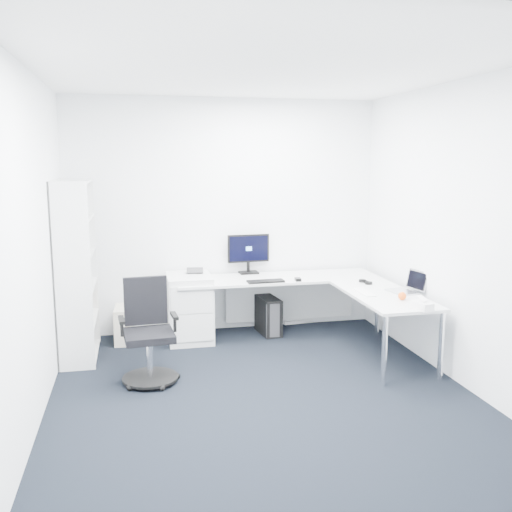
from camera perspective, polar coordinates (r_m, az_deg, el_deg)
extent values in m
plane|color=black|center=(5.00, 0.89, -14.03)|extent=(4.20, 4.20, 0.00)
plane|color=white|center=(4.63, 0.98, 18.22)|extent=(4.20, 4.20, 0.00)
cube|color=white|center=(6.68, -3.17, 3.98)|extent=(3.60, 0.02, 2.70)
cube|color=white|center=(2.66, 11.29, -4.90)|extent=(3.60, 0.02, 2.70)
cube|color=white|center=(4.57, -21.61, 0.67)|extent=(0.02, 4.20, 2.70)
cube|color=white|center=(5.33, 20.15, 1.95)|extent=(0.02, 4.20, 2.70)
cube|color=silver|center=(6.44, -6.66, -5.15)|extent=(0.48, 0.60, 0.74)
cube|color=black|center=(6.66, 1.24, -5.97)|extent=(0.25, 0.46, 0.43)
cube|color=beige|center=(6.54, -13.08, -6.69)|extent=(0.21, 0.43, 0.40)
cube|color=white|center=(7.13, 4.18, -6.55)|extent=(0.37, 0.10, 0.04)
cube|color=black|center=(6.25, 0.98, -2.54)|extent=(0.41, 0.16, 0.02)
cube|color=black|center=(6.33, 4.21, -2.35)|extent=(0.07, 0.10, 0.03)
cube|color=white|center=(5.87, 10.77, -3.57)|extent=(0.11, 0.38, 0.01)
sphere|color=#F15A15|center=(5.64, 14.41, -3.90)|extent=(0.08, 0.08, 0.08)
cube|color=white|center=(5.34, 16.28, -4.80)|extent=(0.14, 0.22, 0.07)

